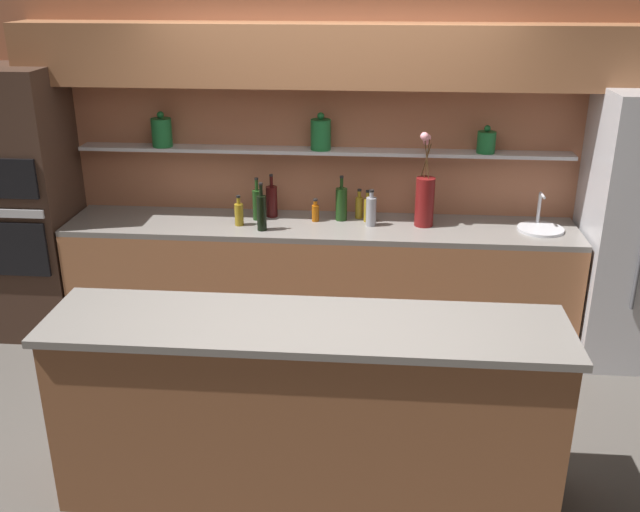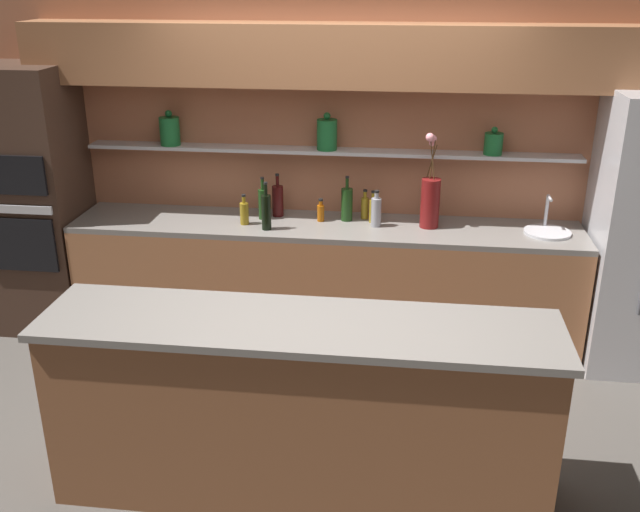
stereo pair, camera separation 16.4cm
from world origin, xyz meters
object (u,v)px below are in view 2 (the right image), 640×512
at_px(oven_tower, 36,202).
at_px(bottle_spirit_7, 376,212).
at_px(bottle_oil_0, 365,207).
at_px(flower_vase, 430,199).
at_px(bottle_wine_5, 347,204).
at_px(bottle_wine_6, 278,200).
at_px(bottle_oil_3, 373,209).
at_px(sink_fixture, 547,230).
at_px(bottle_sauce_1, 321,212).
at_px(bottle_wine_8, 266,211).
at_px(bottle_wine_2, 263,203).
at_px(bottle_oil_4, 244,213).

relative_size(oven_tower, bottle_spirit_7, 7.58).
bearing_deg(bottle_oil_0, oven_tower, -175.99).
bearing_deg(bottle_oil_0, flower_vase, -15.11).
bearing_deg(bottle_wine_5, oven_tower, -177.13).
relative_size(flower_vase, bottle_wine_5, 2.05).
relative_size(oven_tower, bottle_wine_6, 6.24).
bearing_deg(bottle_oil_3, sink_fixture, -4.01).
xyz_separation_m(oven_tower, flower_vase, (2.94, 0.05, 0.12)).
distance_m(oven_tower, sink_fixture, 3.76).
distance_m(bottle_oil_0, bottle_sauce_1, 0.33).
bearing_deg(bottle_spirit_7, bottle_oil_0, 119.15).
bearing_deg(bottle_oil_0, bottle_wine_8, -154.20).
distance_m(bottle_sauce_1, bottle_wine_2, 0.43).
bearing_deg(sink_fixture, bottle_wine_2, 178.21).
xyz_separation_m(bottle_oil_0, bottle_wine_6, (-0.65, -0.02, 0.03)).
height_order(bottle_oil_4, bottle_spirit_7, bottle_spirit_7).
height_order(bottle_oil_4, bottle_wine_6, bottle_wine_6).
distance_m(flower_vase, bottle_oil_4, 1.33).
height_order(bottle_oil_3, bottle_wine_5, bottle_wine_5).
xyz_separation_m(flower_vase, bottle_wine_8, (-1.14, -0.20, -0.07)).
xyz_separation_m(flower_vase, bottle_oil_0, (-0.47, 0.13, -0.12)).
height_order(oven_tower, bottle_wine_5, oven_tower).
distance_m(bottle_sauce_1, bottle_oil_4, 0.56).
relative_size(flower_vase, bottle_oil_0, 3.09).
distance_m(bottle_sauce_1, bottle_wine_8, 0.43).
distance_m(bottle_wine_2, bottle_oil_4, 0.18).
relative_size(bottle_oil_4, bottle_wine_6, 0.69).
height_order(bottle_wine_2, bottle_spirit_7, bottle_wine_2).
relative_size(bottle_sauce_1, bottle_oil_3, 0.72).
xyz_separation_m(bottle_wine_2, bottle_wine_6, (0.10, 0.08, 0.00)).
xyz_separation_m(bottle_oil_3, bottle_oil_4, (-0.92, -0.16, -0.01)).
relative_size(bottle_oil_3, bottle_spirit_7, 0.89).
bearing_deg(bottle_spirit_7, bottle_wine_6, 168.87).
bearing_deg(oven_tower, sink_fixture, 0.18).
bearing_deg(bottle_oil_3, oven_tower, -177.79).
relative_size(sink_fixture, bottle_oil_0, 1.46).
bearing_deg(oven_tower, bottle_spirit_7, 0.24).
height_order(oven_tower, bottle_oil_4, oven_tower).
xyz_separation_m(bottle_spirit_7, bottle_wine_8, (-0.76, -0.16, 0.02)).
xyz_separation_m(oven_tower, bottle_wine_6, (1.82, 0.16, 0.03)).
relative_size(sink_fixture, bottle_wine_2, 1.02).
distance_m(sink_fixture, bottle_oil_0, 1.30).
xyz_separation_m(bottle_oil_0, bottle_sauce_1, (-0.31, -0.10, -0.02)).
relative_size(bottle_sauce_1, bottle_wine_6, 0.52).
relative_size(bottle_wine_2, bottle_oil_3, 1.34).
xyz_separation_m(bottle_sauce_1, bottle_oil_3, (0.38, 0.02, 0.03)).
bearing_deg(bottle_wine_8, oven_tower, 175.16).
xyz_separation_m(bottle_oil_3, bottle_wine_5, (-0.19, 0.02, 0.03)).
height_order(flower_vase, sink_fixture, flower_vase).
relative_size(bottle_sauce_1, bottle_wine_2, 0.53).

